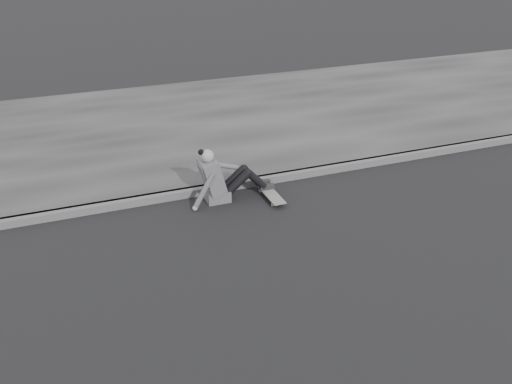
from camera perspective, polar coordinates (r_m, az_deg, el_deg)
ground at (r=7.38m, az=7.76°, el=-7.30°), size 80.00×80.00×0.00m
curb at (r=9.38m, az=0.32°, el=1.14°), size 24.00×0.16×0.12m
sidewalk at (r=12.03m, az=-5.01°, el=6.88°), size 24.00×6.00×0.12m
skateboard at (r=8.91m, az=1.48°, el=-0.21°), size 0.20×0.78×0.09m
seated_woman at (r=8.77m, az=-3.56°, el=1.37°), size 1.38×0.46×0.88m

